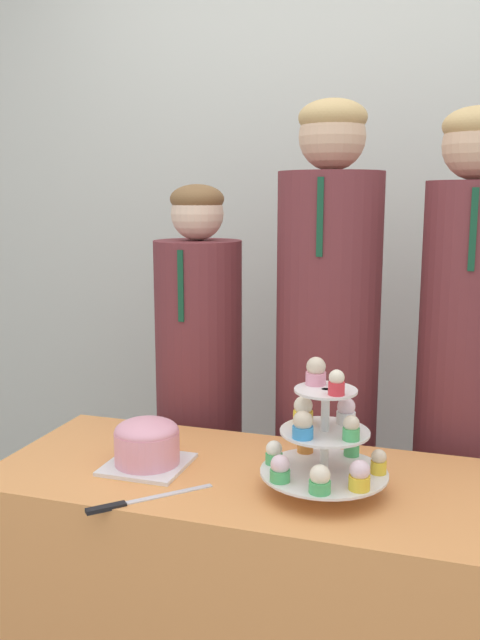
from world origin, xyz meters
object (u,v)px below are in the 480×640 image
object	(u,v)px
cake_knife	(130,502)
cupcake_stand	(323,440)
round_cake	(147,443)
student_2	(462,399)
student_0	(199,411)
student_1	(326,387)

from	to	relation	value
cake_knife	cupcake_stand	xyz separation A→B (m)	(0.40, 0.19, 0.13)
round_cake	cupcake_stand	world-z (taller)	cupcake_stand
round_cake	cupcake_stand	xyz separation A→B (m)	(0.46, -0.02, 0.06)
round_cake	cupcake_stand	size ratio (longest dim) A/B	0.64
student_2	round_cake	bearing A→B (deg)	-144.58
round_cake	student_0	xyz separation A→B (m)	(-0.07, 0.54, -0.09)
student_0	student_1	xyz separation A→B (m)	(0.43, 0.00, 0.12)
round_cake	cake_knife	xyz separation A→B (m)	(0.05, -0.21, -0.06)
student_0	cake_knife	bearing A→B (deg)	-80.73
round_cake	student_1	bearing A→B (deg)	56.50
cupcake_stand	student_1	size ratio (longest dim) A/B	0.19
cupcake_stand	student_1	world-z (taller)	student_1
round_cake	student_1	xyz separation A→B (m)	(0.36, 0.54, 0.03)
student_1	student_2	xyz separation A→B (m)	(0.41, -0.00, 0.00)
student_1	student_0	bearing A→B (deg)	-180.00
student_1	cake_knife	bearing A→B (deg)	-112.20
cupcake_stand	student_0	size ratio (longest dim) A/B	0.22
round_cake	student_0	distance (m)	0.56
cupcake_stand	student_0	distance (m)	0.78
cake_knife	student_2	distance (m)	1.04
student_2	cake_knife	bearing A→B (deg)	-133.48
round_cake	student_2	bearing A→B (deg)	35.42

